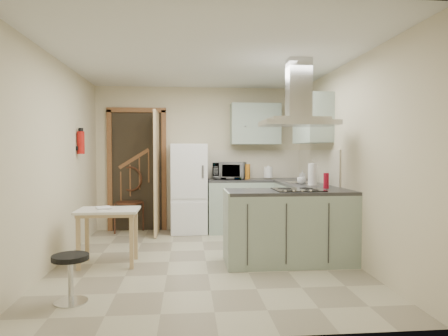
{
  "coord_description": "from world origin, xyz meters",
  "views": [
    {
      "loc": [
        -0.23,
        -4.96,
        1.38
      ],
      "look_at": [
        0.27,
        0.45,
        1.15
      ],
      "focal_mm": 32.0,
      "sensor_mm": 36.0,
      "label": 1
    }
  ],
  "objects": [
    {
      "name": "bentwood_chair",
      "position": [
        -1.22,
        1.9,
        0.51
      ],
      "size": [
        0.55,
        0.55,
        1.01
      ],
      "primitive_type": "cube",
      "rotation": [
        0.0,
        0.0,
        -0.27
      ],
      "color": "#4A3218",
      "rests_on": "floor"
    },
    {
      "name": "kettle",
      "position": [
        1.16,
        1.81,
        1.01
      ],
      "size": [
        0.18,
        0.18,
        0.23
      ],
      "primitive_type": "cylinder",
      "rotation": [
        0.0,
        0.0,
        -0.19
      ],
      "color": "white",
      "rests_on": "counter_back"
    },
    {
      "name": "fire_extinguisher",
      "position": [
        -1.74,
        0.9,
        1.5
      ],
      "size": [
        0.1,
        0.1,
        0.32
      ],
      "primitive_type": "cylinder",
      "color": "#B2140F",
      "rests_on": "left_wall"
    },
    {
      "name": "peninsula",
      "position": [
        1.02,
        -0.18,
        0.45
      ],
      "size": [
        1.55,
        0.65,
        0.9
      ],
      "primitive_type": "cube",
      "color": "#9EB2A0",
      "rests_on": "floor"
    },
    {
      "name": "hob",
      "position": [
        1.12,
        -0.18,
        0.91
      ],
      "size": [
        0.58,
        0.5,
        0.01
      ],
      "primitive_type": "cube",
      "color": "black",
      "rests_on": "peninsula"
    },
    {
      "name": "book",
      "position": [
        -1.33,
        -0.02,
        0.73
      ],
      "size": [
        0.24,
        0.28,
        0.1
      ],
      "primitive_type": "imported",
      "rotation": [
        0.0,
        0.0,
        0.32
      ],
      "color": "#9A3346",
      "rests_on": "drop_leaf_table"
    },
    {
      "name": "doorway",
      "position": [
        -1.1,
        2.07,
        1.05
      ],
      "size": [
        1.1,
        0.12,
        2.1
      ],
      "primitive_type": "cube",
      "color": "brown",
      "rests_on": "floor"
    },
    {
      "name": "right_wall",
      "position": [
        1.8,
        0.0,
        1.25
      ],
      "size": [
        0.0,
        4.2,
        4.2
      ],
      "primitive_type": "plane",
      "rotation": [
        1.57,
        0.0,
        -1.57
      ],
      "color": "beige",
      "rests_on": "floor"
    },
    {
      "name": "red_bottle",
      "position": [
        1.55,
        0.01,
        1.0
      ],
      "size": [
        0.09,
        0.09,
        0.2
      ],
      "primitive_type": "cylinder",
      "rotation": [
        0.0,
        0.0,
        -0.32
      ],
      "color": "red",
      "rests_on": "peninsula"
    },
    {
      "name": "cereal_box",
      "position": [
        0.81,
        1.87,
        1.03
      ],
      "size": [
        0.11,
        0.18,
        0.26
      ],
      "primitive_type": "cube",
      "rotation": [
        0.0,
        0.0,
        -0.26
      ],
      "color": "orange",
      "rests_on": "counter_back"
    },
    {
      "name": "sink",
      "position": [
        1.5,
        0.95,
        0.91
      ],
      "size": [
        0.45,
        0.4,
        0.01
      ],
      "primitive_type": "cube",
      "color": "silver",
      "rests_on": "counter_right"
    },
    {
      "name": "cup",
      "position": [
        1.42,
        0.68,
        0.95
      ],
      "size": [
        0.17,
        0.17,
        0.1
      ],
      "primitive_type": "imported",
      "rotation": [
        0.0,
        0.0,
        0.35
      ],
      "color": "silver",
      "rests_on": "counter_right"
    },
    {
      "name": "extractor_hood",
      "position": [
        1.12,
        -0.18,
        1.72
      ],
      "size": [
        0.9,
        0.55,
        0.1
      ],
      "primitive_type": "cube",
      "color": "silver",
      "rests_on": "ceiling"
    },
    {
      "name": "ceiling",
      "position": [
        0.0,
        0.0,
        2.5
      ],
      "size": [
        4.2,
        4.2,
        0.0
      ],
      "primitive_type": "plane",
      "rotation": [
        3.14,
        0.0,
        0.0
      ],
      "color": "silver",
      "rests_on": "back_wall"
    },
    {
      "name": "drop_leaf_table",
      "position": [
        -1.18,
        -0.05,
        0.34
      ],
      "size": [
        0.73,
        0.55,
        0.68
      ],
      "primitive_type": "cube",
      "rotation": [
        0.0,
        0.0,
        0.01
      ],
      "color": "#CEBB7F",
      "rests_on": "floor"
    },
    {
      "name": "microwave",
      "position": [
        0.49,
        1.81,
        1.05
      ],
      "size": [
        0.61,
        0.49,
        0.29
      ],
      "primitive_type": "imported",
      "rotation": [
        0.0,
        0.0,
        -0.29
      ],
      "color": "black",
      "rests_on": "counter_back"
    },
    {
      "name": "counter_back",
      "position": [
        0.66,
        1.8,
        0.45
      ],
      "size": [
        1.08,
        0.6,
        0.9
      ],
      "primitive_type": "cube",
      "color": "#9EB2A0",
      "rests_on": "floor"
    },
    {
      "name": "stool",
      "position": [
        -1.29,
        -1.26,
        0.22
      ],
      "size": [
        0.43,
        0.43,
        0.44
      ],
      "primitive_type": "cylinder",
      "rotation": [
        0.0,
        0.0,
        0.39
      ],
      "color": "black",
      "rests_on": "floor"
    },
    {
      "name": "wall_cabinet_back",
      "position": [
        0.95,
        1.93,
        1.85
      ],
      "size": [
        0.85,
        0.35,
        0.7
      ],
      "primitive_type": "cube",
      "color": "#9EB2A0",
      "rests_on": "back_wall"
    },
    {
      "name": "wall_cabinet_right",
      "position": [
        1.62,
        0.85,
        1.85
      ],
      "size": [
        0.35,
        0.9,
        0.7
      ],
      "primitive_type": "cube",
      "color": "#9EB2A0",
      "rests_on": "right_wall"
    },
    {
      "name": "soap_bottle",
      "position": [
        1.67,
        1.49,
        0.98
      ],
      "size": [
        0.09,
        0.09,
        0.16
      ],
      "primitive_type": "imported",
      "rotation": [
        0.0,
        0.0,
        0.23
      ],
      "color": "silver",
      "rests_on": "counter_right"
    },
    {
      "name": "splashback",
      "position": [
        0.96,
        2.09,
        1.15
      ],
      "size": [
        1.68,
        0.02,
        0.5
      ],
      "primitive_type": "cube",
      "color": "beige",
      "rests_on": "counter_back"
    },
    {
      "name": "paper_towel",
      "position": [
        1.5,
        0.42,
        1.06
      ],
      "size": [
        0.14,
        0.14,
        0.32
      ],
      "primitive_type": "cylinder",
      "rotation": [
        0.0,
        0.0,
        0.18
      ],
      "color": "white",
      "rests_on": "counter_right"
    },
    {
      "name": "back_wall",
      "position": [
        0.0,
        2.1,
        1.25
      ],
      "size": [
        3.6,
        0.0,
        3.6
      ],
      "primitive_type": "plane",
      "rotation": [
        1.57,
        0.0,
        0.0
      ],
      "color": "beige",
      "rests_on": "floor"
    },
    {
      "name": "floor",
      "position": [
        0.0,
        0.0,
        0.0
      ],
      "size": [
        4.2,
        4.2,
        0.0
      ],
      "primitive_type": "plane",
      "color": "#AFA788",
      "rests_on": "ground"
    },
    {
      "name": "left_wall",
      "position": [
        -1.8,
        0.0,
        1.25
      ],
      "size": [
        0.0,
        4.2,
        4.2
      ],
      "primitive_type": "plane",
      "rotation": [
        1.57,
        0.0,
        1.57
      ],
      "color": "beige",
      "rests_on": "floor"
    },
    {
      "name": "counter_right",
      "position": [
        1.5,
        1.12,
        0.45
      ],
      "size": [
        0.6,
        1.95,
        0.9
      ],
      "primitive_type": "cube",
      "color": "#9EB2A0",
      "rests_on": "floor"
    },
    {
      "name": "fridge",
      "position": [
        -0.2,
        1.8,
        0.75
      ],
      "size": [
        0.6,
        0.6,
        1.5
      ],
      "primitive_type": "cube",
      "color": "white",
      "rests_on": "floor"
    }
  ]
}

